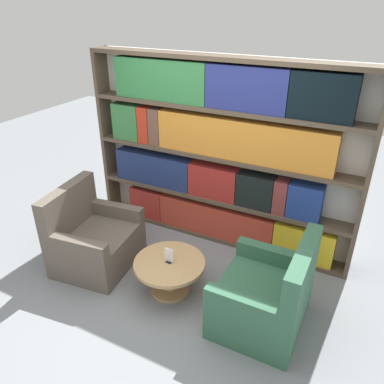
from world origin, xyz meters
TOP-DOWN VIEW (x-y plane):
  - ground_plane at (0.00, 0.00)m, footprint 14.00×14.00m
  - bookshelf at (-0.01, 1.48)m, footprint 3.39×0.30m
  - armchair_left at (-1.07, 0.28)m, footprint 0.91×1.01m
  - armchair_right at (1.03, 0.29)m, footprint 0.81×0.93m
  - coffee_table at (-0.02, 0.26)m, footprint 0.76×0.76m
  - table_sign at (-0.02, 0.26)m, footprint 0.10×0.06m

SIDE VIEW (x-z plane):
  - ground_plane at x=0.00m, z-range 0.00..0.00m
  - coffee_table at x=-0.02m, z-range 0.08..0.47m
  - armchair_left at x=-1.07m, z-range -0.17..0.80m
  - armchair_right at x=1.03m, z-range -0.17..0.80m
  - table_sign at x=-0.02m, z-range 0.37..0.54m
  - bookshelf at x=-0.01m, z-range 0.00..2.32m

